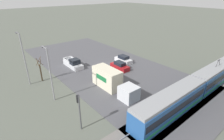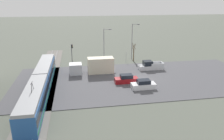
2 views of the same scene
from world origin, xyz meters
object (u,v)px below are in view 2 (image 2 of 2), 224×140
at_px(light_rail_tram, 41,84).
at_px(street_lamp_near_crossing, 105,43).
at_px(traffic_light_pole, 72,51).
at_px(street_tree, 134,53).
at_px(street_lamp_mid_block, 133,39).
at_px(pickup_truck, 150,66).
at_px(sedan_car_0, 143,85).
at_px(sedan_car_1, 126,79).
at_px(box_truck, 95,66).
at_px(no_parking_sign, 126,56).

relative_size(light_rail_tram, street_lamp_near_crossing, 3.27).
xyz_separation_m(traffic_light_pole, street_lamp_near_crossing, (0.01, -8.01, 1.68)).
distance_m(street_tree, street_lamp_mid_block, 3.78).
distance_m(light_rail_tram, traffic_light_pole, 17.97).
height_order(pickup_truck, street_tree, street_tree).
bearing_deg(sedan_car_0, traffic_light_pole, 33.78).
distance_m(pickup_truck, street_lamp_mid_block, 10.63).
xyz_separation_m(light_rail_tram, street_lamp_near_crossing, (17.18, -13.17, 3.04)).
distance_m(pickup_truck, sedan_car_1, 9.98).
xyz_separation_m(box_truck, sedan_car_1, (-6.52, -5.30, -0.85)).
relative_size(pickup_truck, street_lamp_near_crossing, 0.68).
xyz_separation_m(sedan_car_1, street_lamp_mid_block, (16.53, -5.51, 4.43)).
xyz_separation_m(sedan_car_1, street_tree, (14.37, -5.28, 1.34)).
height_order(box_truck, traffic_light_pole, traffic_light_pole).
distance_m(pickup_truck, no_parking_sign, 7.69).
height_order(box_truck, pickup_truck, box_truck).
distance_m(box_truck, sedan_car_0, 12.37).
bearing_deg(street_lamp_mid_block, light_rail_tram, 132.03).
bearing_deg(pickup_truck, traffic_light_pole, 64.48).
bearing_deg(no_parking_sign, box_truck, 129.54).
relative_size(sedan_car_0, no_parking_sign, 1.66).
bearing_deg(pickup_truck, street_tree, 14.18).
relative_size(street_lamp_mid_block, no_parking_sign, 3.54).
relative_size(pickup_truck, street_tree, 1.23).
height_order(box_truck, no_parking_sign, box_truck).
bearing_deg(sedan_car_1, street_tree, -20.16).
xyz_separation_m(box_truck, traffic_light_pole, (8.60, 4.63, 1.45)).
distance_m(sedan_car_0, street_lamp_near_crossing, 19.22).
relative_size(sedan_car_1, traffic_light_pole, 0.94).
relative_size(light_rail_tram, box_truck, 2.91).
distance_m(box_truck, pickup_truck, 12.48).
bearing_deg(light_rail_tram, traffic_light_pole, -16.73).
xyz_separation_m(pickup_truck, street_lamp_mid_block, (9.56, 1.64, 4.35)).
bearing_deg(box_truck, no_parking_sign, -50.46).
bearing_deg(street_tree, sedan_car_0, 170.42).
bearing_deg(light_rail_tram, sedan_car_1, -82.32).
height_order(pickup_truck, no_parking_sign, no_parking_sign).
distance_m(sedan_car_1, street_lamp_near_crossing, 15.77).
relative_size(box_truck, sedan_car_1, 2.12).
height_order(light_rail_tram, street_lamp_mid_block, street_lamp_mid_block).
xyz_separation_m(box_truck, pickup_truck, (0.45, -12.45, -0.77)).
relative_size(pickup_truck, traffic_light_pole, 1.21).
height_order(sedan_car_1, street_tree, street_tree).
bearing_deg(traffic_light_pole, no_parking_sign, -97.19).
distance_m(light_rail_tram, sedan_car_0, 17.47).
bearing_deg(street_lamp_near_crossing, street_lamp_mid_block, -79.39).
relative_size(street_tree, street_lamp_mid_block, 0.50).
relative_size(light_rail_tram, pickup_truck, 4.79).
relative_size(box_truck, street_lamp_near_crossing, 1.12).
relative_size(light_rail_tram, sedan_car_1, 6.16).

